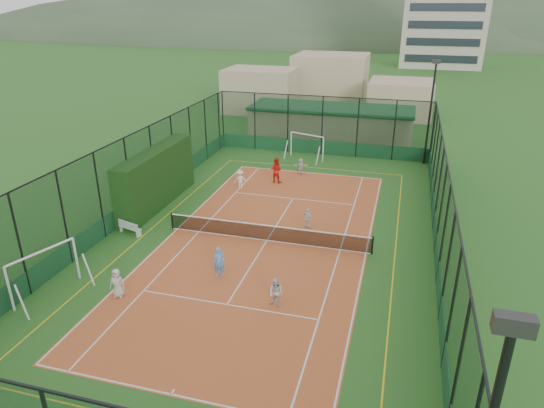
% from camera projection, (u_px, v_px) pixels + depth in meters
% --- Properties ---
extents(ground, '(300.00, 300.00, 0.00)m').
position_uv_depth(ground, '(267.00, 241.00, 27.13)').
color(ground, '#306221').
rests_on(ground, ground).
extents(court_slab, '(11.17, 23.97, 0.01)m').
position_uv_depth(court_slab, '(267.00, 241.00, 27.12)').
color(court_slab, '#B84B29').
rests_on(court_slab, ground).
extents(tennis_net, '(11.67, 0.12, 1.06)m').
position_uv_depth(tennis_net, '(267.00, 232.00, 26.92)').
color(tennis_net, black).
rests_on(tennis_net, ground).
extents(perimeter_fence, '(18.12, 34.12, 5.00)m').
position_uv_depth(perimeter_fence, '(267.00, 199.00, 26.15)').
color(perimeter_fence, '#103219').
rests_on(perimeter_fence, ground).
extents(floodlight_ne, '(0.60, 0.26, 8.25)m').
position_uv_depth(floodlight_ne, '(430.00, 114.00, 38.11)').
color(floodlight_ne, black).
rests_on(floodlight_ne, ground).
extents(clubhouse, '(15.20, 7.20, 3.15)m').
position_uv_depth(clubhouse, '(331.00, 123.00, 46.01)').
color(clubhouse, tan).
rests_on(clubhouse, ground).
extents(distant_hills, '(200.00, 60.00, 24.00)m').
position_uv_depth(distant_hills, '(392.00, 39.00, 160.10)').
color(distant_hills, '#384C33').
rests_on(distant_hills, ground).
extents(hedge_left, '(1.26, 8.42, 3.68)m').
position_uv_depth(hedge_left, '(157.00, 178.00, 31.20)').
color(hedge_left, black).
rests_on(hedge_left, ground).
extents(white_bench, '(1.61, 0.86, 0.87)m').
position_uv_depth(white_bench, '(130.00, 227.00, 27.73)').
color(white_bench, white).
rests_on(white_bench, ground).
extents(futsal_goal_near, '(3.49, 2.05, 2.16)m').
position_uv_depth(futsal_goal_near, '(45.00, 273.00, 21.86)').
color(futsal_goal_near, white).
rests_on(futsal_goal_near, ground).
extents(futsal_goal_far, '(3.35, 1.94, 2.08)m').
position_uv_depth(futsal_goal_far, '(307.00, 147.00, 40.58)').
color(futsal_goal_far, white).
rests_on(futsal_goal_far, ground).
extents(child_near_left, '(0.75, 0.56, 1.40)m').
position_uv_depth(child_near_left, '(117.00, 283.00, 21.78)').
color(child_near_left, silver).
rests_on(child_near_left, court_slab).
extents(child_near_mid, '(0.66, 0.56, 1.54)m').
position_uv_depth(child_near_mid, '(219.00, 262.00, 23.36)').
color(child_near_mid, '#5196E7').
rests_on(child_near_mid, court_slab).
extents(child_near_right, '(0.81, 0.72, 1.40)m').
position_uv_depth(child_near_right, '(276.00, 293.00, 21.06)').
color(child_near_right, silver).
rests_on(child_near_right, court_slab).
extents(child_far_left, '(1.02, 0.88, 1.37)m').
position_uv_depth(child_far_left, '(240.00, 179.00, 34.28)').
color(child_far_left, white).
rests_on(child_far_left, court_slab).
extents(child_far_right, '(0.81, 0.65, 1.29)m').
position_uv_depth(child_far_right, '(308.00, 219.00, 28.28)').
color(child_far_right, white).
rests_on(child_far_right, court_slab).
extents(child_far_back, '(1.18, 0.47, 1.25)m').
position_uv_depth(child_far_back, '(301.00, 166.00, 37.14)').
color(child_far_back, silver).
rests_on(child_far_back, court_slab).
extents(coach, '(1.03, 0.88, 1.86)m').
position_uv_depth(coach, '(276.00, 170.00, 35.39)').
color(coach, red).
rests_on(coach, court_slab).
extents(tennis_balls, '(4.33, 1.23, 0.07)m').
position_uv_depth(tennis_balls, '(257.00, 226.00, 28.81)').
color(tennis_balls, '#CCE033').
rests_on(tennis_balls, court_slab).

